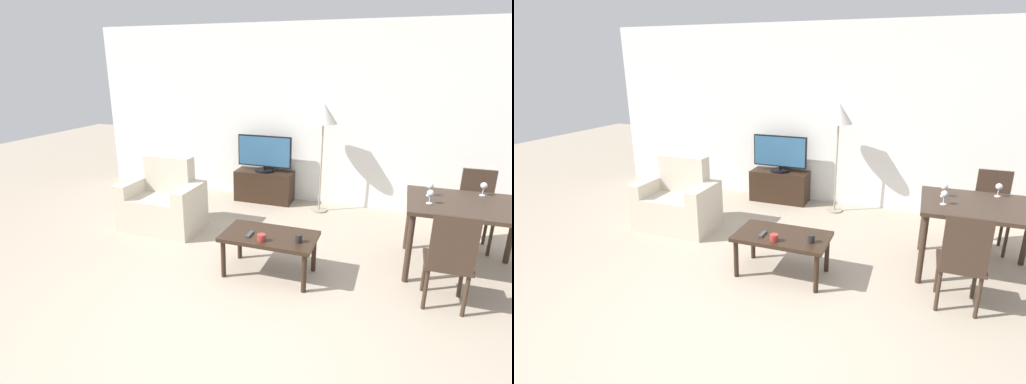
% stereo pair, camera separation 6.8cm
% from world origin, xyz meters
% --- Properties ---
extents(ground_plane, '(18.00, 18.00, 0.00)m').
position_xyz_m(ground_plane, '(0.00, 0.00, 0.00)').
color(ground_plane, tan).
extents(wall_back, '(7.51, 0.06, 2.70)m').
position_xyz_m(wall_back, '(0.00, 3.48, 1.35)').
color(wall_back, white).
rests_on(wall_back, ground_plane).
extents(armchair, '(1.03, 0.66, 0.94)m').
position_xyz_m(armchair, '(-1.65, 1.73, 0.33)').
color(armchair, beige).
rests_on(armchair, ground_plane).
extents(tv_stand, '(0.91, 0.38, 0.49)m').
position_xyz_m(tv_stand, '(-0.73, 3.22, 0.24)').
color(tv_stand, black).
rests_on(tv_stand, ground_plane).
extents(tv, '(0.86, 0.30, 0.57)m').
position_xyz_m(tv, '(-0.73, 3.22, 0.77)').
color(tv, black).
rests_on(tv, tv_stand).
extents(coffee_table, '(0.96, 0.55, 0.45)m').
position_xyz_m(coffee_table, '(0.08, 1.02, 0.39)').
color(coffee_table, black).
rests_on(coffee_table, ground_plane).
extents(dining_table, '(1.18, 0.93, 0.78)m').
position_xyz_m(dining_table, '(1.96, 1.75, 0.68)').
color(dining_table, '#38281E').
rests_on(dining_table, ground_plane).
extents(dining_chair_near, '(0.40, 0.40, 0.93)m').
position_xyz_m(dining_chair_near, '(1.76, 0.98, 0.51)').
color(dining_chair_near, '#38281E').
rests_on(dining_chair_near, ground_plane).
extents(dining_chair_far, '(0.40, 0.40, 0.93)m').
position_xyz_m(dining_chair_far, '(2.17, 2.53, 0.51)').
color(dining_chair_far, '#38281E').
rests_on(dining_chair_far, ground_plane).
extents(floor_lamp, '(0.39, 0.39, 1.60)m').
position_xyz_m(floor_lamp, '(0.19, 3.06, 1.40)').
color(floor_lamp, gray).
rests_on(floor_lamp, ground_plane).
extents(remote_primary, '(0.04, 0.15, 0.02)m').
position_xyz_m(remote_primary, '(-0.11, 0.94, 0.46)').
color(remote_primary, '#38383D').
rests_on(remote_primary, coffee_table).
extents(cup_white_near, '(0.07, 0.07, 0.08)m').
position_xyz_m(cup_white_near, '(0.40, 0.95, 0.49)').
color(cup_white_near, black).
rests_on(cup_white_near, coffee_table).
extents(cup_colored_far, '(0.09, 0.09, 0.07)m').
position_xyz_m(cup_colored_far, '(0.05, 0.85, 0.49)').
color(cup_colored_far, maroon).
rests_on(cup_colored_far, coffee_table).
extents(wine_glass_left, '(0.07, 0.07, 0.15)m').
position_xyz_m(wine_glass_left, '(1.58, 1.61, 0.88)').
color(wine_glass_left, silver).
rests_on(wine_glass_left, dining_table).
extents(wine_glass_center, '(0.07, 0.07, 0.15)m').
position_xyz_m(wine_glass_center, '(1.59, 1.87, 0.88)').
color(wine_glass_center, silver).
rests_on(wine_glass_center, dining_table).
extents(wine_glass_right, '(0.07, 0.07, 0.15)m').
position_xyz_m(wine_glass_right, '(2.13, 2.08, 0.88)').
color(wine_glass_right, silver).
rests_on(wine_glass_right, dining_table).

